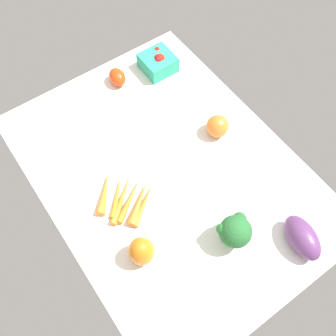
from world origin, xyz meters
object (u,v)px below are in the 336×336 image
Objects in this scene: berry_basket at (158,62)px; carrot_bunch at (126,198)px; eggplant at (302,238)px; heirloom_tomato_orange at (217,126)px; roma_tomato at (117,77)px; bell_pepper_orange at (142,251)px; broccoli_head at (235,231)px.

berry_basket is 0.52× the size of carrot_bunch.
carrot_bunch is (40.40, 33.82, -2.62)cm from eggplant.
eggplant is at bearing 176.27° from berry_basket.
heirloom_tomato_orange is at bearing 179.19° from berry_basket.
roma_tomato is at bearing -28.81° from carrot_bunch.
bell_pepper_orange is at bearing 71.88° from eggplant.
broccoli_head reaches higher than heirloom_tomato_orange.
berry_basket is 70.57cm from broccoli_head.
carrot_bunch is at bearing 51.66° from eggplant.
eggplant reaches higher than heirloom_tomato_orange.
berry_basket is 0.98× the size of broccoli_head.
bell_pepper_orange is at bearing 160.75° from roma_tomato.
broccoli_head is (-70.38, 4.53, 4.01)cm from roma_tomato.
eggplant is 44.28cm from heirloom_tomato_orange.
bell_pepper_orange reaches higher than heirloom_tomato_orange.
eggplant is 1.85× the size of roma_tomato.
eggplant is (-79.46, 5.18, 0.56)cm from berry_basket.
bell_pepper_orange is (-21.36, 44.18, 1.26)cm from heirloom_tomato_orange.
heirloom_tomato_orange reaches higher than berry_basket.
eggplant is 52.75cm from carrot_bunch.
heirloom_tomato_orange is (3.63, -38.50, 2.51)cm from carrot_bunch.
roma_tomato is (2.92, 15.91, -0.52)cm from berry_basket.
heirloom_tomato_orange is 0.75× the size of bell_pepper_orange.
heirloom_tomato_orange is at bearing -31.90° from broccoli_head.
heirloom_tomato_orange is 0.65× the size of broccoli_head.
broccoli_head is (-10.66, -24.25, 1.78)cm from bell_pepper_orange.
berry_basket reaches higher than carrot_bunch.
broccoli_head reaches higher than berry_basket.
bell_pepper_orange is 0.87× the size of broccoli_head.
broccoli_head is at bearing -177.20° from roma_tomato.
broccoli_head reaches higher than roma_tomato.
berry_basket is at bearing -16.85° from broccoli_head.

